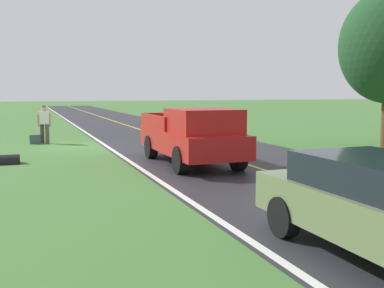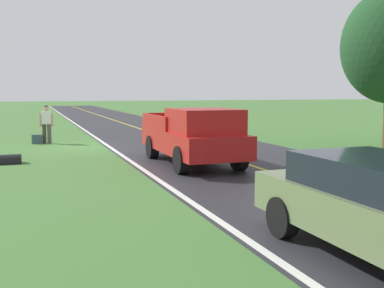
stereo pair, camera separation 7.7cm
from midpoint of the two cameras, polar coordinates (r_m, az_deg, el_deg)
name	(u,v)px [view 2 (the right image)]	position (r m, az deg, el deg)	size (l,w,h in m)	color
ground_plane	(82,146)	(20.09, -13.43, -0.30)	(200.00, 200.00, 0.00)	#427033
road_surface	(182,143)	(21.05, -1.19, 0.18)	(7.20, 120.00, 0.00)	#28282D
lane_edge_line	(107,145)	(20.23, -10.42, -0.17)	(0.16, 117.60, 0.00)	silver
lane_centre_line	(182,142)	(21.05, -1.19, 0.19)	(0.14, 117.60, 0.00)	gold
hitchhiker_walking	(46,122)	(21.67, -17.64, 2.66)	(0.62, 0.52, 1.75)	#4C473D
suitcase_carried	(37,139)	(21.66, -18.68, 0.57)	(0.20, 0.46, 0.42)	#384C56
pickup_truck_passing	(194,135)	(14.54, 0.45, 1.16)	(2.11, 5.41, 1.82)	#B21919
sedan_near_oncoming	(193,122)	(24.29, 0.16, 2.82)	(1.97, 4.42, 1.41)	#B2B7C1
drainage_culvert	(9,164)	(16.02, -21.82, -2.29)	(0.60, 0.60, 0.80)	black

